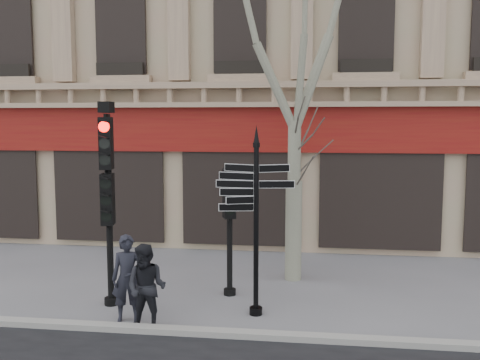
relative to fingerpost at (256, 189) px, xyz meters
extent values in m
plane|color=slate|center=(-1.00, 0.23, -2.52)|extent=(80.00, 80.00, 0.00)
cube|color=gray|center=(-1.00, -1.17, -2.46)|extent=(80.00, 0.25, 0.12)
cube|color=maroon|center=(-1.00, 5.11, 1.08)|extent=(28.00, 0.25, 1.30)
cube|color=#8A6D59|center=(-1.00, 4.88, 2.05)|extent=(28.00, 0.35, 0.74)
cylinder|color=black|center=(0.00, 0.00, -0.86)|extent=(0.10, 0.10, 3.33)
cylinder|color=black|center=(0.00, 0.00, -2.45)|extent=(0.26, 0.26, 0.15)
cone|color=black|center=(0.00, 0.00, 1.07)|extent=(0.11, 0.11, 0.33)
cylinder|color=black|center=(-3.07, 0.17, -0.58)|extent=(0.13, 0.13, 3.88)
cylinder|color=black|center=(-3.07, 0.17, -2.45)|extent=(0.29, 0.29, 0.16)
cube|color=black|center=(-3.07, 0.17, -0.28)|extent=(0.52, 0.41, 1.05)
cube|color=black|center=(-3.07, 0.17, 0.86)|extent=(0.52, 0.41, 1.05)
sphere|color=#FF0C05|center=(-3.07, 0.17, 1.15)|extent=(0.22, 0.22, 0.22)
cube|color=black|center=(-3.07, 0.17, 1.59)|extent=(0.29, 0.35, 0.22)
cylinder|color=black|center=(-0.70, 1.13, -1.12)|extent=(0.13, 0.13, 2.81)
cylinder|color=black|center=(-0.70, 1.13, -2.44)|extent=(0.29, 0.29, 0.16)
cube|color=black|center=(-0.70, 1.13, -0.25)|extent=(0.56, 0.47, 1.07)
cylinder|color=gray|center=(0.65, 2.50, -1.32)|extent=(0.40, 0.40, 2.41)
cylinder|color=gray|center=(0.65, 2.50, 0.55)|extent=(0.31, 0.31, 1.54)
imported|color=black|center=(-2.40, -0.65, -1.68)|extent=(0.70, 0.55, 1.68)
imported|color=black|center=(-1.90, -1.07, -1.72)|extent=(0.85, 0.70, 1.61)
camera|label=1|loc=(1.04, -10.24, 1.30)|focal=40.00mm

